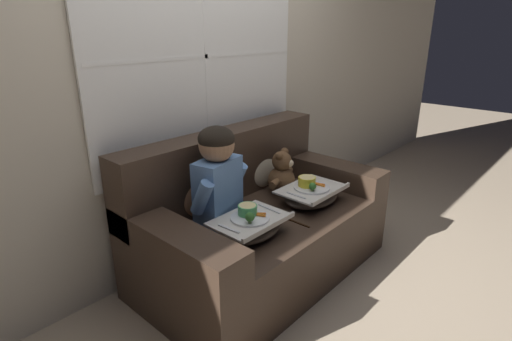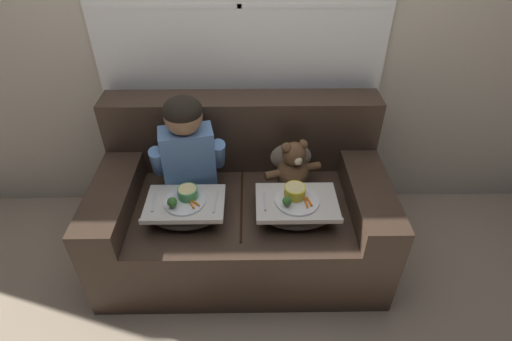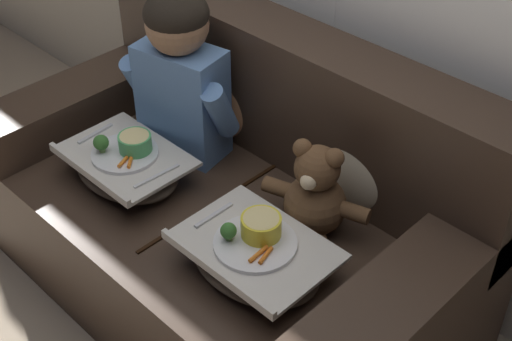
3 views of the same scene
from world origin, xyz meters
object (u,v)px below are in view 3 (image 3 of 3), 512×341
object	(u,v)px
couch	(238,217)
lap_tray_child	(127,165)
throw_pillow_behind_child	(221,88)
lap_tray_teddy	(255,255)
teddy_bear	(315,195)
child_figure	(180,68)
throw_pillow_behind_teddy	(354,159)

from	to	relation	value
couch	lap_tray_child	distance (m)	0.41
throw_pillow_behind_child	lap_tray_teddy	world-z (taller)	throw_pillow_behind_child
teddy_bear	lap_tray_child	xyz separation A→B (m)	(-0.60, -0.25, -0.07)
lap_tray_teddy	throw_pillow_behind_child	bearing A→B (deg)	144.10
throw_pillow_behind_child	child_figure	distance (m)	0.23
couch	throw_pillow_behind_child	distance (m)	0.47
child_figure	lap_tray_teddy	size ratio (longest dim) A/B	1.35
throw_pillow_behind_child	child_figure	world-z (taller)	child_figure
lap_tray_child	throw_pillow_behind_child	bearing A→B (deg)	90.04
couch	throw_pillow_behind_teddy	bearing A→B (deg)	35.49
throw_pillow_behind_child	lap_tray_child	distance (m)	0.45
throw_pillow_behind_teddy	teddy_bear	distance (m)	0.18
couch	child_figure	xyz separation A→B (m)	(-0.30, 0.03, 0.44)
teddy_bear	lap_tray_child	distance (m)	0.65
child_figure	lap_tray_child	size ratio (longest dim) A/B	1.40
teddy_bear	lap_tray_child	bearing A→B (deg)	-157.27
couch	throw_pillow_behind_child	xyz separation A→B (m)	(-0.30, 0.21, 0.29)
couch	lap_tray_teddy	bearing A→B (deg)	-36.30
couch	lap_tray_child	world-z (taller)	couch
throw_pillow_behind_teddy	throw_pillow_behind_child	bearing A→B (deg)	180.00
teddy_bear	lap_tray_teddy	bearing A→B (deg)	-90.55
couch	throw_pillow_behind_teddy	distance (m)	0.47
throw_pillow_behind_teddy	lap_tray_teddy	bearing A→B (deg)	-90.15
throw_pillow_behind_teddy	lap_tray_child	size ratio (longest dim) A/B	0.81
couch	lap_tray_teddy	xyz separation A→B (m)	(0.30, -0.22, 0.18)
couch	child_figure	world-z (taller)	child_figure
throw_pillow_behind_teddy	lap_tray_child	xyz separation A→B (m)	(-0.60, -0.43, -0.11)
throw_pillow_behind_teddy	child_figure	bearing A→B (deg)	-163.39
teddy_bear	lap_tray_teddy	xyz separation A→B (m)	(-0.00, -0.25, -0.07)
teddy_bear	throw_pillow_behind_child	bearing A→B (deg)	163.15
child_figure	lap_tray_child	world-z (taller)	child_figure
lap_tray_teddy	child_figure	bearing A→B (deg)	156.97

